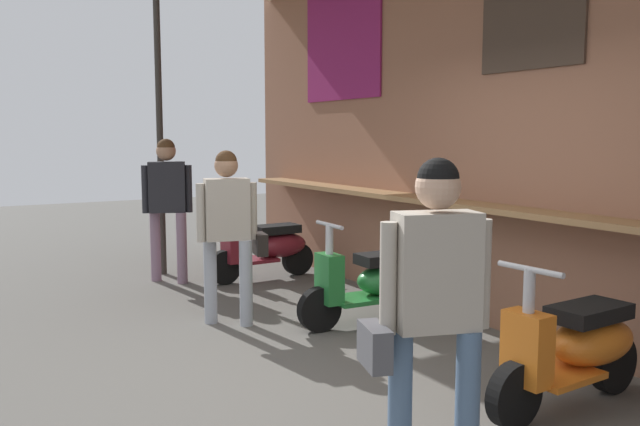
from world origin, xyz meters
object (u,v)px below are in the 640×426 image
Objects in this scene: scooter_maroon at (268,247)px; scooter_green at (375,282)px; scooter_orange at (576,347)px; shopper_browsing at (433,292)px; shopper_passing at (167,194)px; shopper_with_handbag at (229,221)px.

scooter_maroon is 1.00× the size of scooter_green.
scooter_orange is 1.59m from shopper_browsing.
shopper_browsing is 0.96× the size of shopper_passing.
scooter_orange is at bearing 33.44° from shopper_passing.
scooter_green is at bearing 87.86° from scooter_maroon.
shopper_with_handbag reaches higher than scooter_maroon.
shopper_passing is at bearing -166.07° from shopper_browsing.
scooter_maroon is 4.99m from shopper_browsing.
scooter_green is 2.96m from shopper_passing.
scooter_green is 0.88× the size of shopper_with_handbag.
shopper_with_handbag is 2.02m from shopper_passing.
shopper_passing is (-4.88, -1.09, 0.66)m from scooter_orange.
scooter_maroon is 0.86× the size of shopper_browsing.
scooter_green is 2.20m from scooter_orange.
shopper_browsing is 5.18m from shopper_passing.
scooter_green is (2.24, -0.00, 0.00)m from scooter_maroon.
shopper_passing reaches higher than shopper_with_handbag.
shopper_passing is (-2.01, 0.07, 0.09)m from shopper_with_handbag.
scooter_orange is at bearing 119.26° from shopper_browsing.
shopper_browsing is at bearing 70.87° from scooter_maroon.
shopper_browsing reaches higher than scooter_green.
shopper_browsing is at bearing 8.33° from scooter_orange.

